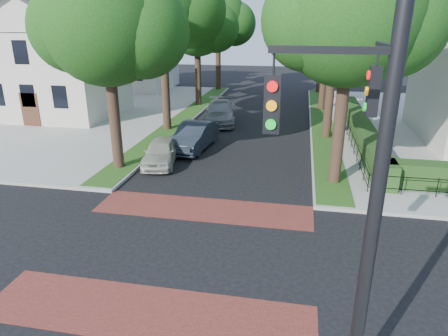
{
  "coord_description": "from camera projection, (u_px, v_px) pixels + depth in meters",
  "views": [
    {
      "loc": [
        3.66,
        -11.38,
        7.38
      ],
      "look_at": [
        0.72,
        3.99,
        1.6
      ],
      "focal_mm": 32.0,
      "sensor_mm": 36.0,
      "label": 1
    }
  ],
  "objects": [
    {
      "name": "sidewalk_nw",
      "position": [
        28.0,
        110.0,
        34.61
      ],
      "size": [
        30.0,
        30.0,
        0.15
      ],
      "primitive_type": "cube",
      "color": "gray",
      "rests_on": "ground"
    },
    {
      "name": "hedge_main_road",
      "position": [
        361.0,
        130.0,
        25.88
      ],
      "size": [
        1.0,
        18.0,
        1.2
      ],
      "primitive_type": "cube",
      "color": "#1C3F16",
      "rests_on": "sidewalk_ne"
    },
    {
      "name": "tree_left_mid",
      "position": [
        164.0,
        5.0,
        25.79
      ],
      "size": [
        8.0,
        6.88,
        11.48
      ],
      "color": "black",
      "rests_on": "sidewalk_nw"
    },
    {
      "name": "tree_left_far",
      "position": [
        199.0,
        24.0,
        34.48
      ],
      "size": [
        7.0,
        6.02,
        9.86
      ],
      "color": "black",
      "rests_on": "sidewalk_nw"
    },
    {
      "name": "tree_left_near",
      "position": [
        110.0,
        23.0,
        18.78
      ],
      "size": [
        7.5,
        6.45,
        10.2
      ],
      "color": "black",
      "rests_on": "sidewalk_nw"
    },
    {
      "name": "tree_right_far",
      "position": [
        329.0,
        27.0,
        32.62
      ],
      "size": [
        7.25,
        6.23,
        9.74
      ],
      "color": "black",
      "rests_on": "sidewalk_ne"
    },
    {
      "name": "fence_main_road",
      "position": [
        348.0,
        131.0,
        26.08
      ],
      "size": [
        0.06,
        18.0,
        0.9
      ],
      "primitive_type": null,
      "color": "black",
      "rests_on": "sidewalk_ne"
    },
    {
      "name": "crosswalk_far",
      "position": [
        204.0,
        209.0,
        16.63
      ],
      "size": [
        9.0,
        2.2,
        0.01
      ],
      "primitive_type": "cube",
      "color": "maroon",
      "rests_on": "ground"
    },
    {
      "name": "tree_left_back",
      "position": [
        219.0,
        20.0,
        42.69
      ],
      "size": [
        7.75,
        6.66,
        10.44
      ],
      "color": "black",
      "rests_on": "sidewalk_nw"
    },
    {
      "name": "parked_car_front",
      "position": [
        161.0,
        152.0,
        21.65
      ],
      "size": [
        2.26,
        4.29,
        1.39
      ],
      "primitive_type": "imported",
      "rotation": [
        0.0,
        0.0,
        0.16
      ],
      "color": "#B6B7A5",
      "rests_on": "ground"
    },
    {
      "name": "crosswalk_near",
      "position": [
        148.0,
        313.0,
        10.74
      ],
      "size": [
        9.0,
        2.2,
        0.01
      ],
      "primitive_type": "cube",
      "color": "maroon",
      "rests_on": "ground"
    },
    {
      "name": "traffic_signal",
      "position": [
        364.0,
        180.0,
        7.13
      ],
      "size": [
        2.17,
        2.0,
        8.0
      ],
      "color": "black",
      "rests_on": "sidewalk_se"
    },
    {
      "name": "parked_car_middle",
      "position": [
        194.0,
        136.0,
        24.19
      ],
      "size": [
        2.2,
        5.03,
        1.61
      ],
      "primitive_type": "imported",
      "rotation": [
        0.0,
        0.0,
        -0.1
      ],
      "color": "#212831",
      "rests_on": "ground"
    },
    {
      "name": "parked_car_rear",
      "position": [
        220.0,
        112.0,
        30.5
      ],
      "size": [
        3.18,
        5.92,
        1.63
      ],
      "primitive_type": "imported",
      "rotation": [
        0.0,
        0.0,
        0.17
      ],
      "color": "slate",
      "rests_on": "ground"
    },
    {
      "name": "tree_right_mid",
      "position": [
        339.0,
        10.0,
        23.97
      ],
      "size": [
        8.25,
        7.09,
        11.22
      ],
      "color": "black",
      "rests_on": "sidewalk_ne"
    },
    {
      "name": "grass_strip_ne",
      "position": [
        322.0,
        122.0,
        30.27
      ],
      "size": [
        1.6,
        29.8,
        0.02
      ],
      "primitive_type": "cube",
      "color": "#174112",
      "rests_on": "sidewalk_ne"
    },
    {
      "name": "house_left_near",
      "position": [
        55.0,
        53.0,
        31.25
      ],
      "size": [
        10.0,
        9.0,
        10.14
      ],
      "color": "beige",
      "rests_on": "sidewalk_nw"
    },
    {
      "name": "ground",
      "position": [
        182.0,
        250.0,
        13.69
      ],
      "size": [
        120.0,
        120.0,
        0.0
      ],
      "primitive_type": "plane",
      "color": "black",
      "rests_on": "ground"
    },
    {
      "name": "grass_strip_nw",
      "position": [
        185.0,
        116.0,
        32.18
      ],
      "size": [
        1.6,
        29.8,
        0.02
      ],
      "primitive_type": "cube",
      "color": "#174112",
      "rests_on": "sidewalk_nw"
    },
    {
      "name": "tree_right_near",
      "position": [
        353.0,
        15.0,
        16.72
      ],
      "size": [
        7.75,
        6.67,
        10.66
      ],
      "color": "black",
      "rests_on": "sidewalk_ne"
    },
    {
      "name": "house_left_far",
      "position": [
        128.0,
        43.0,
        44.15
      ],
      "size": [
        10.0,
        9.0,
        10.14
      ],
      "color": "beige",
      "rests_on": "sidewalk_nw"
    },
    {
      "name": "tree_right_back",
      "position": [
        325.0,
        22.0,
        40.79
      ],
      "size": [
        7.5,
        6.45,
        10.2
      ],
      "color": "black",
      "rests_on": "sidewalk_ne"
    }
  ]
}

